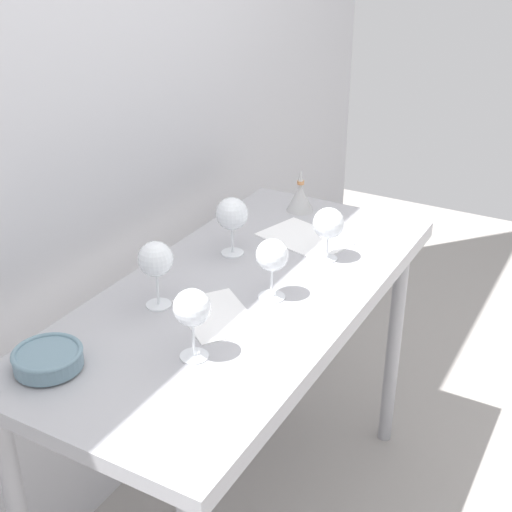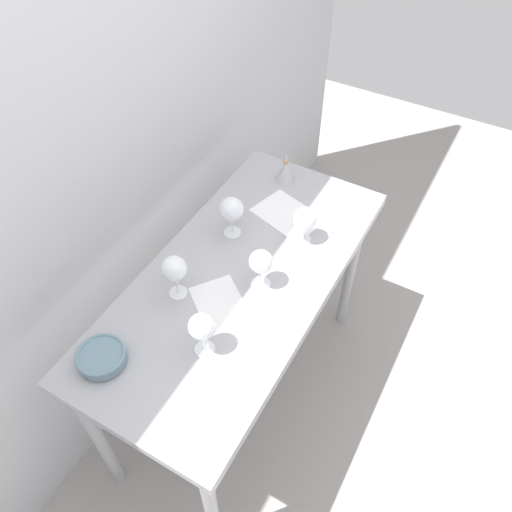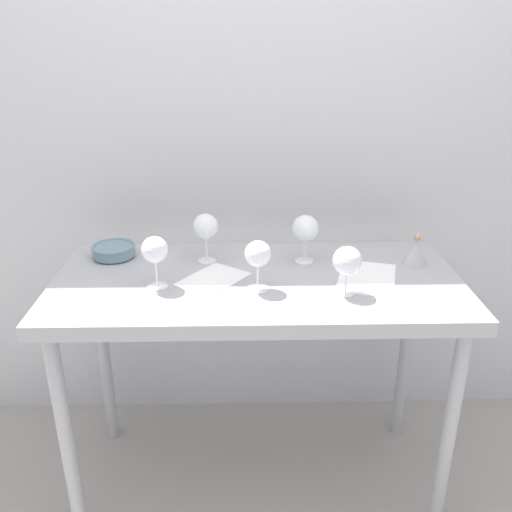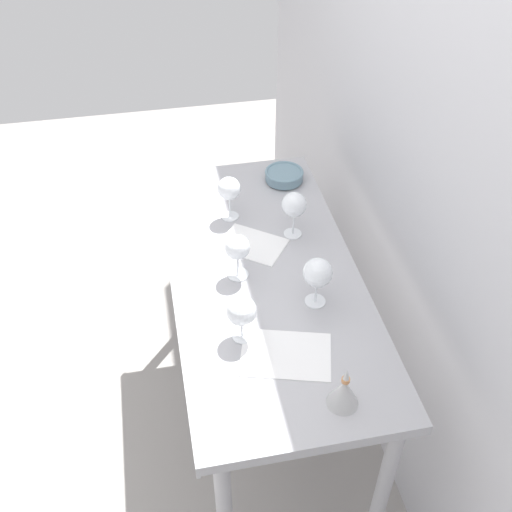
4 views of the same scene
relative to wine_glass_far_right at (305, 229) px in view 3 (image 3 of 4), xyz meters
The scene contains 12 objects.
ground_plane 1.05m from the wine_glass_far_right, 143.57° to the right, with size 6.00×6.00×0.00m, color #9D9792.
back_wall 0.49m from the wine_glass_far_right, 116.13° to the left, with size 3.80×0.04×2.60m, color silver.
steel_counter 0.32m from the wine_glass_far_right, 142.32° to the right, with size 1.40×0.65×0.90m.
wine_glass_far_right is the anchor object (origin of this frame).
wine_glass_near_center 0.29m from the wine_glass_far_right, 128.14° to the right, with size 0.09×0.09×0.17m.
wine_glass_near_right 0.28m from the wine_glass_far_right, 68.42° to the right, with size 0.09×0.09×0.16m.
wine_glass_near_left 0.55m from the wine_glass_far_right, 158.38° to the right, with size 0.09×0.09×0.18m.
wine_glass_far_left 0.36m from the wine_glass_far_right, behind, with size 0.09×0.09×0.18m.
tasting_sheet_upper 0.28m from the wine_glass_far_right, 36.17° to the right, with size 0.19×0.27×0.00m, color white.
tasting_sheet_lower 0.38m from the wine_glass_far_right, 155.69° to the right, with size 0.16×0.23×0.00m, color white.
tasting_bowl 0.72m from the wine_glass_far_right, behind, with size 0.16×0.16×0.05m.
decanter_funnel 0.41m from the wine_glass_far_right, ahead, with size 0.09×0.09×0.14m.
Camera 3 is at (-0.04, -1.69, 1.69)m, focal length 37.86 mm.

